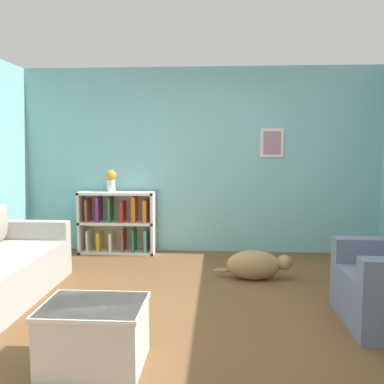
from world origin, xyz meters
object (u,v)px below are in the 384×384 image
at_px(dog, 256,265).
at_px(coffee_table, 94,333).
at_px(bookshelf, 118,223).
at_px(vase, 111,179).

bearing_deg(dog, coffee_table, -122.41).
xyz_separation_m(bookshelf, dog, (1.84, -1.12, -0.26)).
relative_size(coffee_table, vase, 2.27).
bearing_deg(bookshelf, vase, -166.70).
xyz_separation_m(dog, vase, (-1.92, 1.10, 0.87)).
xyz_separation_m(bookshelf, vase, (-0.09, -0.02, 0.61)).
distance_m(dog, vase, 2.38).
relative_size(coffee_table, dog, 0.78).
bearing_deg(dog, bookshelf, 148.70).
bearing_deg(vase, bookshelf, 13.30).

